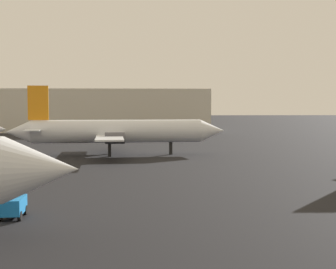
{
  "coord_description": "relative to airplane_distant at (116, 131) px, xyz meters",
  "views": [
    {
      "loc": [
        -0.09,
        -13.46,
        7.18
      ],
      "look_at": [
        2.54,
        37.66,
        3.91
      ],
      "focal_mm": 50.24,
      "sensor_mm": 36.0,
      "label": 1
    }
  ],
  "objects": [
    {
      "name": "baggage_cart",
      "position": [
        -4.37,
        -36.79,
        -2.63
      ],
      "size": [
        1.47,
        2.46,
        1.3
      ],
      "rotation": [
        0.0,
        0.0,
        4.76
      ],
      "color": "#1972BF",
      "rests_on": "ground_plane"
    },
    {
      "name": "terminal_building",
      "position": [
        -9.62,
        63.27,
        2.22
      ],
      "size": [
        61.51,
        20.96,
        11.22
      ],
      "primitive_type": "cube",
      "color": "beige",
      "rests_on": "ground_plane"
    },
    {
      "name": "airplane_distant",
      "position": [
        0.0,
        0.0,
        0.0
      ],
      "size": [
        30.98,
        22.69,
        9.79
      ],
      "rotation": [
        0.0,
        0.0,
        0.07
      ],
      "color": "silver",
      "rests_on": "ground_plane"
    }
  ]
}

